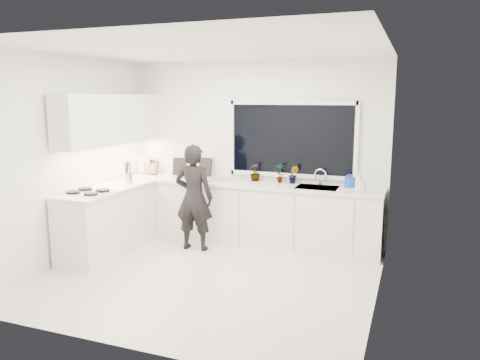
% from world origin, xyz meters
% --- Properties ---
extents(floor, '(4.00, 3.50, 0.02)m').
position_xyz_m(floor, '(0.00, 0.00, -0.01)').
color(floor, beige).
rests_on(floor, ground).
extents(wall_back, '(4.00, 0.02, 2.70)m').
position_xyz_m(wall_back, '(0.00, 1.76, 1.35)').
color(wall_back, white).
rests_on(wall_back, ground).
extents(wall_left, '(0.02, 3.50, 2.70)m').
position_xyz_m(wall_left, '(-2.01, 0.00, 1.35)').
color(wall_left, white).
rests_on(wall_left, ground).
extents(wall_right, '(0.02, 3.50, 2.70)m').
position_xyz_m(wall_right, '(2.01, 0.00, 1.35)').
color(wall_right, white).
rests_on(wall_right, ground).
extents(ceiling, '(4.00, 3.50, 0.02)m').
position_xyz_m(ceiling, '(0.00, 0.00, 2.71)').
color(ceiling, white).
rests_on(ceiling, wall_back).
extents(window, '(1.80, 0.02, 1.00)m').
position_xyz_m(window, '(0.60, 1.73, 1.55)').
color(window, black).
rests_on(window, wall_back).
extents(base_cabinets_back, '(3.92, 0.58, 0.88)m').
position_xyz_m(base_cabinets_back, '(0.00, 1.45, 0.44)').
color(base_cabinets_back, white).
rests_on(base_cabinets_back, floor).
extents(base_cabinets_left, '(0.58, 1.60, 0.88)m').
position_xyz_m(base_cabinets_left, '(-1.67, 0.35, 0.44)').
color(base_cabinets_left, white).
rests_on(base_cabinets_left, floor).
extents(countertop_back, '(3.94, 0.62, 0.04)m').
position_xyz_m(countertop_back, '(0.00, 1.44, 0.90)').
color(countertop_back, silver).
rests_on(countertop_back, base_cabinets_back).
extents(countertop_left, '(0.62, 1.60, 0.04)m').
position_xyz_m(countertop_left, '(-1.67, 0.35, 0.90)').
color(countertop_left, silver).
rests_on(countertop_left, base_cabinets_left).
extents(upper_cabinets, '(0.34, 2.10, 0.70)m').
position_xyz_m(upper_cabinets, '(-1.79, 0.70, 1.85)').
color(upper_cabinets, white).
rests_on(upper_cabinets, wall_left).
extents(sink, '(0.58, 0.42, 0.14)m').
position_xyz_m(sink, '(1.05, 1.45, 0.87)').
color(sink, silver).
rests_on(sink, countertop_back).
extents(faucet, '(0.03, 0.03, 0.22)m').
position_xyz_m(faucet, '(1.05, 1.65, 1.03)').
color(faucet, silver).
rests_on(faucet, countertop_back).
extents(stovetop, '(0.56, 0.48, 0.03)m').
position_xyz_m(stovetop, '(-1.69, -0.00, 0.94)').
color(stovetop, black).
rests_on(stovetop, countertop_left).
extents(person, '(0.58, 0.41, 1.52)m').
position_xyz_m(person, '(-0.59, 0.90, 0.76)').
color(person, black).
rests_on(person, floor).
extents(pizza_tray, '(0.51, 0.46, 0.03)m').
position_xyz_m(pizza_tray, '(-0.49, 1.42, 0.94)').
color(pizza_tray, silver).
rests_on(pizza_tray, countertop_back).
extents(pizza, '(0.47, 0.41, 0.01)m').
position_xyz_m(pizza, '(-0.49, 1.42, 0.95)').
color(pizza, red).
rests_on(pizza, pizza_tray).
extents(watering_can, '(0.17, 0.17, 0.13)m').
position_xyz_m(watering_can, '(1.47, 1.61, 0.98)').
color(watering_can, blue).
rests_on(watering_can, countertop_back).
extents(paper_towel_roll, '(0.14, 0.14, 0.26)m').
position_xyz_m(paper_towel_roll, '(-1.85, 1.55, 1.05)').
color(paper_towel_roll, silver).
rests_on(paper_towel_roll, countertop_back).
extents(knife_block, '(0.13, 0.11, 0.22)m').
position_xyz_m(knife_block, '(-1.65, 1.59, 1.03)').
color(knife_block, olive).
rests_on(knife_block, countertop_back).
extents(utensil_crock, '(0.14, 0.14, 0.16)m').
position_xyz_m(utensil_crock, '(-1.60, 0.80, 1.00)').
color(utensil_crock, silver).
rests_on(utensil_crock, countertop_left).
extents(picture_frame_large, '(0.22, 0.03, 0.28)m').
position_xyz_m(picture_frame_large, '(-1.24, 1.69, 1.06)').
color(picture_frame_large, black).
rests_on(picture_frame_large, countertop_back).
extents(picture_frame_small, '(0.24, 0.09, 0.30)m').
position_xyz_m(picture_frame_small, '(-0.78, 1.69, 1.07)').
color(picture_frame_small, black).
rests_on(picture_frame_small, countertop_back).
extents(herb_plants, '(0.77, 0.20, 0.29)m').
position_xyz_m(herb_plants, '(0.38, 1.61, 1.06)').
color(herb_plants, '#26662D').
rests_on(herb_plants, countertop_back).
extents(soap_bottles, '(0.15, 0.15, 0.28)m').
position_xyz_m(soap_bottles, '(1.64, 1.30, 1.05)').
color(soap_bottles, '#D8BF66').
rests_on(soap_bottles, countertop_back).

